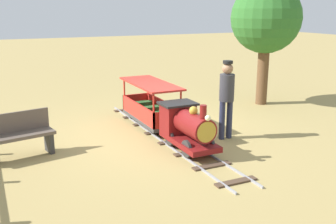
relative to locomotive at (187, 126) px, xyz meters
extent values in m
plane|color=#A38C51|center=(0.00, -1.16, -0.48)|extent=(60.00, 60.00, 0.00)
cube|color=gray|center=(-0.24, -0.86, -0.46)|extent=(0.03, 5.70, 0.04)
cube|color=gray|center=(0.24, -0.86, -0.46)|extent=(0.03, 5.70, 0.04)
cube|color=#4C3828|center=(0.00, -3.35, -0.47)|extent=(0.72, 0.14, 0.03)
cube|color=#4C3828|center=(0.00, -2.64, -0.47)|extent=(0.72, 0.14, 0.03)
cube|color=#4C3828|center=(0.00, -1.93, -0.47)|extent=(0.72, 0.14, 0.03)
cube|color=#4C3828|center=(0.00, -1.22, -0.47)|extent=(0.72, 0.14, 0.03)
cube|color=#4C3828|center=(0.00, -0.50, -0.47)|extent=(0.72, 0.14, 0.03)
cube|color=#4C3828|center=(0.00, 0.21, -0.47)|extent=(0.72, 0.14, 0.03)
cube|color=#4C3828|center=(0.00, 0.92, -0.47)|extent=(0.72, 0.14, 0.03)
cube|color=#4C3828|center=(0.00, 1.63, -0.47)|extent=(0.72, 0.14, 0.03)
cube|color=maroon|center=(0.00, 0.09, -0.27)|extent=(0.60, 1.40, 0.10)
cylinder|color=maroon|center=(0.00, 0.29, 0.08)|extent=(0.44, 0.85, 0.44)
cylinder|color=#B7932D|center=(0.00, 0.71, 0.08)|extent=(0.37, 0.02, 0.37)
cylinder|color=maroon|center=(0.00, 0.59, 0.41)|extent=(0.12, 0.12, 0.23)
sphere|color=#B7932D|center=(0.00, 0.24, 0.35)|extent=(0.16, 0.16, 0.16)
cube|color=maroon|center=(0.00, -0.39, 0.05)|extent=(0.60, 0.45, 0.55)
cube|color=black|center=(0.00, -0.39, 0.35)|extent=(0.68, 0.53, 0.04)
sphere|color=#F2EAB2|center=(0.00, 0.74, 0.34)|extent=(0.10, 0.10, 0.10)
cylinder|color=#2D2D2D|center=(-0.24, 0.44, -0.28)|extent=(0.05, 0.32, 0.32)
cylinder|color=#2D2D2D|center=(0.24, 0.44, -0.28)|extent=(0.05, 0.32, 0.32)
cylinder|color=#2D2D2D|center=(-0.24, -0.26, -0.28)|extent=(0.05, 0.32, 0.32)
cylinder|color=#2D2D2D|center=(0.24, -0.26, -0.28)|extent=(0.05, 0.32, 0.32)
cube|color=#3F3F3F|center=(0.00, -1.76, -0.30)|extent=(0.68, 1.90, 0.08)
cube|color=red|center=(-0.32, -1.76, -0.09)|extent=(0.04, 1.90, 0.35)
cube|color=red|center=(0.32, -1.76, -0.09)|extent=(0.04, 1.90, 0.35)
cube|color=red|center=(0.00, -0.83, -0.09)|extent=(0.68, 0.04, 0.35)
cube|color=red|center=(0.00, -2.69, -0.09)|extent=(0.68, 0.04, 0.35)
cylinder|color=red|center=(-0.31, -0.86, 0.11)|extent=(0.04, 0.04, 0.75)
cylinder|color=red|center=(0.31, -0.86, 0.11)|extent=(0.04, 0.04, 0.75)
cylinder|color=red|center=(-0.31, -2.66, 0.11)|extent=(0.04, 0.04, 0.75)
cylinder|color=red|center=(0.31, -2.66, 0.11)|extent=(0.04, 0.04, 0.75)
cube|color=red|center=(0.00, -1.76, 0.51)|extent=(0.78, 2.00, 0.04)
cube|color=#2D6B33|center=(0.00, -2.29, -0.14)|extent=(0.52, 0.20, 0.24)
cube|color=#2D6B33|center=(0.00, -1.76, -0.14)|extent=(0.52, 0.20, 0.24)
cube|color=#2D6B33|center=(0.00, -1.23, -0.14)|extent=(0.52, 0.20, 0.24)
cylinder|color=#262626|center=(-0.24, -1.10, -0.32)|extent=(0.04, 0.24, 0.24)
cylinder|color=#262626|center=(0.24, -1.10, -0.32)|extent=(0.04, 0.24, 0.24)
cylinder|color=#262626|center=(-0.24, -2.43, -0.32)|extent=(0.04, 0.24, 0.24)
cylinder|color=#262626|center=(0.24, -2.43, -0.32)|extent=(0.04, 0.24, 0.24)
cylinder|color=#282D47|center=(-1.14, -0.27, -0.08)|extent=(0.12, 0.12, 0.80)
cylinder|color=#282D47|center=(-0.96, -0.27, -0.08)|extent=(0.12, 0.12, 0.80)
cylinder|color=#333338|center=(-1.05, -0.27, 0.59)|extent=(0.30, 0.30, 0.55)
sphere|color=#936B4C|center=(-1.05, -0.27, 0.98)|extent=(0.22, 0.22, 0.22)
cylinder|color=black|center=(-1.05, -0.27, 1.11)|extent=(0.20, 0.20, 0.06)
cube|color=brown|center=(2.95, -0.90, -0.06)|extent=(1.35, 0.64, 0.06)
cube|color=brown|center=(2.98, -1.07, 0.14)|extent=(1.28, 0.29, 0.40)
cube|color=#333333|center=(2.39, -1.01, -0.27)|extent=(0.14, 0.33, 0.42)
cylinder|color=brown|center=(-3.68, -2.44, 0.37)|extent=(0.31, 0.31, 1.71)
sphere|color=#2D6B28|center=(-3.68, -2.44, 1.89)|extent=(1.90, 1.90, 1.90)
camera|label=1|loc=(3.38, 6.29, 2.14)|focal=42.22mm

